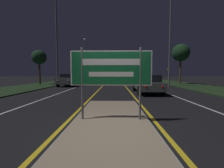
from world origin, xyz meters
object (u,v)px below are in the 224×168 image
object	(u,v)px
highway_sign	(111,70)
streetlight_left_near	(56,23)
car_receding_0	(147,84)
warning_sign	(168,73)
streetlight_right_near	(170,21)
car_receding_1	(133,79)
car_receding_3	(124,76)
streetlight_left_far	(85,53)
car_receding_2	(126,78)
car_approaching_0	(69,80)

from	to	relation	value
highway_sign	streetlight_left_near	distance (m)	15.74
car_receding_0	warning_sign	xyz separation A→B (m)	(6.56, 13.89, 0.81)
streetlight_left_near	streetlight_right_near	xyz separation A→B (m)	(13.06, -0.25, 0.05)
car_receding_1	car_receding_0	bearing A→B (deg)	-90.51
car_receding_1	car_receding_3	bearing A→B (deg)	90.14
streetlight_left_far	car_receding_2	size ratio (longest dim) A/B	1.98
car_receding_2	car_receding_3	distance (m)	13.04
streetlight_left_far	car_receding_3	world-z (taller)	streetlight_left_far
streetlight_left_near	streetlight_left_far	bearing A→B (deg)	89.32
streetlight_left_near	car_approaching_0	world-z (taller)	streetlight_left_near
streetlight_left_far	car_receding_1	bearing A→B (deg)	-53.29
streetlight_left_near	car_receding_0	world-z (taller)	streetlight_left_near
streetlight_left_near	car_approaching_0	size ratio (longest dim) A/B	2.46
car_receding_1	streetlight_left_near	bearing A→B (deg)	-160.67
warning_sign	car_receding_3	bearing A→B (deg)	111.42
streetlight_right_near	car_receding_3	world-z (taller)	streetlight_right_near
highway_sign	streetlight_left_far	size ratio (longest dim) A/B	0.27
car_receding_2	warning_sign	world-z (taller)	warning_sign
car_receding_2	car_receding_3	xyz separation A→B (m)	(0.37, 13.04, -0.01)
car_receding_3	warning_sign	bearing A→B (deg)	-68.58
car_receding_1	car_receding_2	xyz separation A→B (m)	(-0.42, 8.25, -0.04)
car_receding_0	car_receding_3	distance (m)	30.53
highway_sign	car_receding_2	xyz separation A→B (m)	(2.30, 24.58, -0.89)
car_receding_0	highway_sign	bearing A→B (deg)	-110.46
highway_sign	car_approaching_0	bearing A→B (deg)	111.90
highway_sign	car_receding_1	world-z (taller)	highway_sign
warning_sign	streetlight_left_far	bearing A→B (deg)	153.80
car_receding_3	car_approaching_0	size ratio (longest dim) A/B	1.02
streetlight_left_near	warning_sign	xyz separation A→B (m)	(15.88, 7.94, -5.83)
car_receding_1	car_receding_2	distance (m)	8.26
streetlight_left_near	car_receding_2	world-z (taller)	streetlight_left_near
streetlight_left_near	streetlight_left_far	size ratio (longest dim) A/B	1.16
car_receding_3	streetlight_left_far	bearing A→B (deg)	-135.76
streetlight_left_near	streetlight_right_near	bearing A→B (deg)	-1.09
car_receding_1	car_approaching_0	world-z (taller)	car_approaching_0
car_receding_2	car_receding_1	bearing A→B (deg)	-87.06
car_receding_1	car_receding_2	bearing A→B (deg)	92.94
streetlight_left_far	car_receding_1	size ratio (longest dim) A/B	2.01
streetlight_left_near	car_approaching_0	distance (m)	6.75
highway_sign	car_receding_1	size ratio (longest dim) A/B	0.54
car_receding_0	car_receding_1	world-z (taller)	car_receding_1
streetlight_left_far	car_receding_2	xyz separation A→B (m)	(8.79, -4.11, -5.35)
streetlight_left_near	car_receding_1	world-z (taller)	streetlight_left_near
streetlight_left_near	streetlight_left_far	distance (m)	15.71
highway_sign	streetlight_left_near	xyz separation A→B (m)	(-6.68, 13.03, 5.76)
car_receding_0	streetlight_left_far	bearing A→B (deg)	112.91
streetlight_left_near	streetlight_right_near	world-z (taller)	streetlight_right_near
car_receding_2	car_receding_3	bearing A→B (deg)	88.37
streetlight_left_far	streetlight_left_near	bearing A→B (deg)	-90.68
highway_sign	warning_sign	size ratio (longest dim) A/B	1.01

